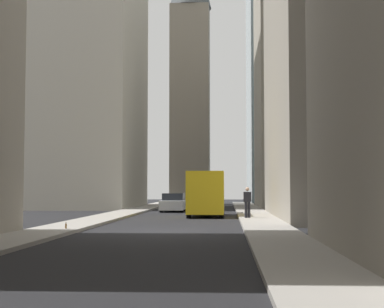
% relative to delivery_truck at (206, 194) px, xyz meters
% --- Properties ---
extents(ground_plane, '(135.00, 135.00, 0.00)m').
position_rel_delivery_truck_xyz_m(ground_plane, '(-12.61, 1.40, -1.46)').
color(ground_plane, black).
extents(sidewalk_right, '(90.00, 2.20, 0.14)m').
position_rel_delivery_truck_xyz_m(sidewalk_right, '(-12.61, 5.90, -1.39)').
color(sidewalk_right, gray).
rests_on(sidewalk_right, ground_plane).
extents(sidewalk_left, '(90.00, 2.20, 0.14)m').
position_rel_delivery_truck_xyz_m(sidewalk_left, '(-12.61, -3.10, -1.39)').
color(sidewalk_left, gray).
rests_on(sidewalk_left, ground_plane).
extents(building_left_far, '(12.48, 10.00, 27.30)m').
position_rel_delivery_truck_xyz_m(building_left_far, '(17.06, -9.20, 12.19)').
color(building_left_far, '#A8A091').
rests_on(building_left_far, ground_plane).
extents(building_left_midfar, '(17.59, 10.00, 23.89)m').
position_rel_delivery_truck_xyz_m(building_left_midfar, '(-1.76, -9.20, 10.48)').
color(building_left_midfar, gray).
rests_on(building_left_midfar, ground_plane).
extents(building_right_far, '(14.75, 10.50, 32.15)m').
position_rel_delivery_truck_xyz_m(building_right_far, '(15.61, 12.00, 14.63)').
color(building_right_far, '#B7B2A5').
rests_on(building_right_far, ground_plane).
extents(church_spire, '(4.79, 4.79, 32.36)m').
position_rel_delivery_truck_xyz_m(church_spire, '(27.47, 2.78, 15.40)').
color(church_spire, gray).
rests_on(church_spire, ground_plane).
extents(delivery_truck, '(6.46, 2.25, 2.84)m').
position_rel_delivery_truck_xyz_m(delivery_truck, '(0.00, 0.00, 0.00)').
color(delivery_truck, yellow).
rests_on(delivery_truck, ground_plane).
extents(sedan_silver, '(4.30, 1.78, 1.42)m').
position_rel_delivery_truck_xyz_m(sedan_silver, '(7.15, 2.80, -0.80)').
color(sedan_silver, '#B7BABF').
rests_on(sedan_silver, ground_plane).
extents(pedestrian, '(0.26, 0.44, 1.73)m').
position_rel_delivery_truck_xyz_m(pedestrian, '(-4.27, -2.47, -0.38)').
color(pedestrian, black).
rests_on(pedestrian, sidewalk_left).
extents(discarded_bottle, '(0.07, 0.07, 0.27)m').
position_rel_delivery_truck_xyz_m(discarded_bottle, '(-13.46, 5.39, -1.21)').
color(discarded_bottle, brown).
rests_on(discarded_bottle, sidewalk_right).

